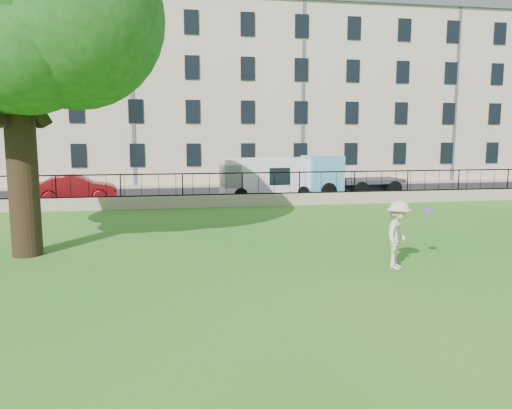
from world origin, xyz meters
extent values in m
plane|color=#206818|center=(0.00, 0.00, 0.00)|extent=(120.00, 120.00, 0.00)
cube|color=gray|center=(0.00, 12.00, 0.30)|extent=(50.00, 0.40, 0.60)
cube|color=black|center=(0.00, 12.00, 0.63)|extent=(50.00, 0.05, 0.06)
cube|color=black|center=(0.00, 12.00, 1.70)|extent=(50.00, 0.05, 0.06)
cube|color=black|center=(0.00, 16.70, 0.01)|extent=(60.00, 9.00, 0.01)
cube|color=gray|center=(0.00, 21.90, 0.06)|extent=(60.00, 1.40, 0.12)
cube|color=#B5A390|center=(0.00, 27.60, 6.50)|extent=(56.00, 10.00, 13.00)
cube|color=#4C4C54|center=(0.00, 27.60, 13.40)|extent=(56.40, 10.40, 0.80)
cylinder|color=black|center=(-7.94, 2.87, 2.41)|extent=(0.88, 0.88, 4.82)
sphere|color=#204712|center=(-6.14, 2.07, 6.84)|extent=(5.03, 5.03, 5.03)
imported|color=beige|center=(2.50, -0.46, 0.94)|extent=(1.31, 1.38, 1.88)
cylinder|color=purple|center=(3.50, -0.17, 1.53)|extent=(0.32, 0.32, 0.12)
imported|color=maroon|center=(-8.68, 15.40, 0.71)|extent=(4.44, 1.89, 1.43)
cube|color=silver|center=(2.00, 15.40, 1.13)|extent=(5.52, 2.49, 2.26)
cube|color=#5FB1DF|center=(7.08, 15.40, 1.20)|extent=(5.87, 2.55, 2.39)
camera|label=1|loc=(-3.60, -12.96, 3.68)|focal=35.00mm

